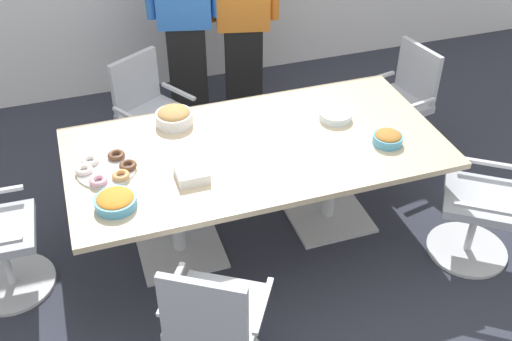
% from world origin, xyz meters
% --- Properties ---
extents(ground_plane, '(10.00, 10.00, 0.01)m').
position_xyz_m(ground_plane, '(0.00, 0.00, -0.01)').
color(ground_plane, '#2D303D').
extents(conference_table, '(2.40, 1.20, 0.75)m').
position_xyz_m(conference_table, '(0.00, 0.00, 0.63)').
color(conference_table, '#CCB793').
rests_on(conference_table, ground).
extents(office_chair_0, '(0.63, 0.63, 0.91)m').
position_xyz_m(office_chair_0, '(1.41, 0.61, 0.41)').
color(office_chair_0, silver).
rests_on(office_chair_0, ground).
extents(office_chair_1, '(0.74, 0.74, 0.91)m').
position_xyz_m(office_chair_1, '(-0.51, 1.05, 0.41)').
color(office_chair_1, silver).
rests_on(office_chair_1, ground).
extents(office_chair_3, '(0.74, 0.74, 0.91)m').
position_xyz_m(office_chair_3, '(-0.57, -1.04, 0.41)').
color(office_chair_3, silver).
rests_on(office_chair_3, ground).
extents(office_chair_4, '(0.75, 0.75, 0.91)m').
position_xyz_m(office_chair_4, '(1.36, -0.66, 0.41)').
color(office_chair_4, silver).
rests_on(office_chair_4, ground).
extents(person_standing_0, '(0.61, 0.32, 1.87)m').
position_xyz_m(person_standing_0, '(-0.07, 1.65, 0.98)').
color(person_standing_0, black).
rests_on(person_standing_0, ground).
extents(person_standing_1, '(0.61, 0.32, 1.73)m').
position_xyz_m(person_standing_1, '(0.41, 1.60, 0.90)').
color(person_standing_1, black).
rests_on(person_standing_1, ground).
extents(snack_bowl_pretzels, '(0.19, 0.19, 0.08)m').
position_xyz_m(snack_bowl_pretzels, '(0.81, -0.24, 0.79)').
color(snack_bowl_pretzels, '#4C9EC6').
rests_on(snack_bowl_pretzels, conference_table).
extents(snack_bowl_cookies, '(0.25, 0.25, 0.12)m').
position_xyz_m(snack_bowl_cookies, '(-0.44, 0.42, 0.81)').
color(snack_bowl_cookies, white).
rests_on(snack_bowl_cookies, conference_table).
extents(snack_bowl_chips_orange, '(0.24, 0.24, 0.08)m').
position_xyz_m(snack_bowl_chips_orange, '(-0.93, -0.32, 0.79)').
color(snack_bowl_chips_orange, '#4C9EC6').
rests_on(snack_bowl_chips_orange, conference_table).
extents(donut_platter, '(0.37, 0.36, 0.04)m').
position_xyz_m(donut_platter, '(-0.94, 0.03, 0.77)').
color(donut_platter, white).
rests_on(donut_platter, conference_table).
extents(plate_stack, '(0.22, 0.22, 0.05)m').
position_xyz_m(plate_stack, '(0.61, 0.14, 0.78)').
color(plate_stack, white).
rests_on(plate_stack, conference_table).
extents(napkin_pile, '(0.19, 0.19, 0.06)m').
position_xyz_m(napkin_pile, '(-0.47, -0.20, 0.78)').
color(napkin_pile, white).
rests_on(napkin_pile, conference_table).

